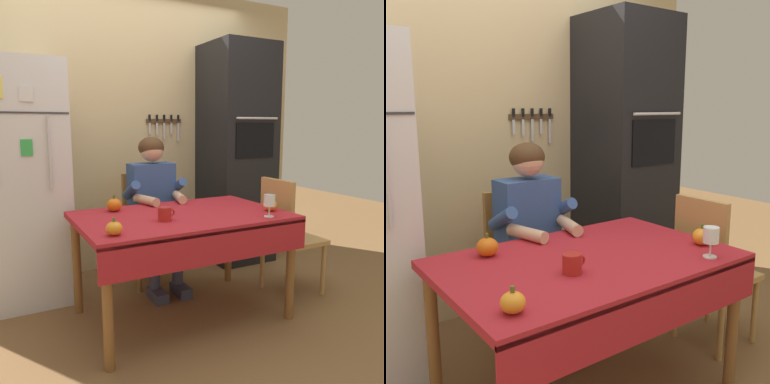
# 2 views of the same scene
# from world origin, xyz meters

# --- Properties ---
(back_wall_assembly) EXTENTS (3.70, 0.13, 2.60)m
(back_wall_assembly) POSITION_xyz_m (0.05, 1.35, 1.30)
(back_wall_assembly) COLOR #D1B784
(back_wall_assembly) RESTS_ON ground
(wall_oven) EXTENTS (0.60, 0.64, 2.10)m
(wall_oven) POSITION_xyz_m (1.05, 1.00, 1.05)
(wall_oven) COLOR black
(wall_oven) RESTS_ON ground
(dining_table) EXTENTS (1.40, 0.90, 0.74)m
(dining_table) POSITION_xyz_m (0.00, 0.08, 0.66)
(dining_table) COLOR brown
(dining_table) RESTS_ON ground
(chair_behind_person) EXTENTS (0.40, 0.40, 0.93)m
(chair_behind_person) POSITION_xyz_m (0.04, 0.87, 0.51)
(chair_behind_person) COLOR #9E6B33
(chair_behind_person) RESTS_ON ground
(seated_person) EXTENTS (0.47, 0.55, 1.25)m
(seated_person) POSITION_xyz_m (0.04, 0.68, 0.74)
(seated_person) COLOR #38384C
(seated_person) RESTS_ON ground
(chair_right_side) EXTENTS (0.40, 0.40, 0.93)m
(chair_right_side) POSITION_xyz_m (0.90, 0.06, 0.51)
(chair_right_side) COLOR tan
(chair_right_side) RESTS_ON ground
(coffee_mug) EXTENTS (0.11, 0.09, 0.09)m
(coffee_mug) POSITION_xyz_m (-0.18, -0.03, 0.78)
(coffee_mug) COLOR #B2231E
(coffee_mug) RESTS_ON dining_table
(wine_glass) EXTENTS (0.08, 0.08, 0.15)m
(wine_glass) POSITION_xyz_m (0.47, -0.25, 0.84)
(wine_glass) COLOR white
(wine_glass) RESTS_ON dining_table
(pumpkin_large) EXTENTS (0.09, 0.09, 0.10)m
(pumpkin_large) POSITION_xyz_m (-0.57, -0.21, 0.78)
(pumpkin_large) COLOR orange
(pumpkin_large) RESTS_ON dining_table
(pumpkin_medium) EXTENTS (0.10, 0.10, 0.11)m
(pumpkin_medium) POSITION_xyz_m (0.59, -0.11, 0.78)
(pumpkin_medium) COLOR orange
(pumpkin_medium) RESTS_ON dining_table
(pumpkin_small) EXTENTS (0.11, 0.11, 0.11)m
(pumpkin_small) POSITION_xyz_m (-0.38, 0.39, 0.79)
(pumpkin_small) COLOR orange
(pumpkin_small) RESTS_ON dining_table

